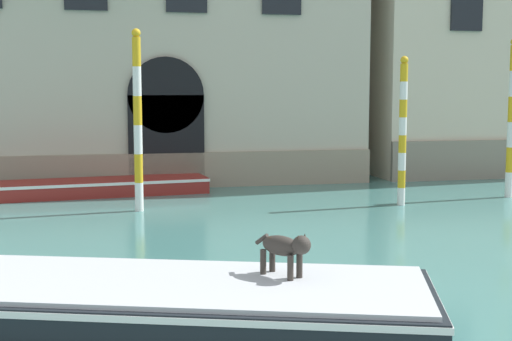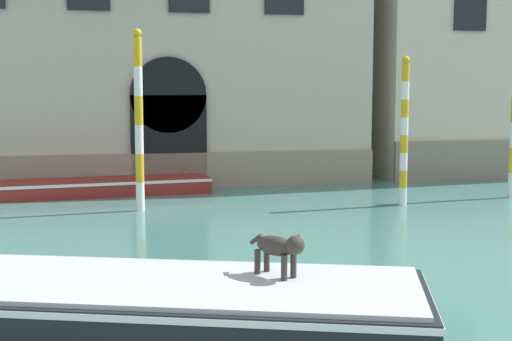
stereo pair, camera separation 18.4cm
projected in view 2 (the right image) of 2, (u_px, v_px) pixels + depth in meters
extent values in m
cube|color=gray|center=(143.00, 171.00, 21.03)|extent=(14.28, 0.16, 1.05)
cube|color=black|center=(169.00, 142.00, 21.08)|extent=(2.24, 0.14, 2.77)
cylinder|color=black|center=(168.00, 95.00, 20.92)|extent=(2.24, 0.14, 2.24)
cube|color=black|center=(176.00, 305.00, 8.98)|extent=(6.69, 4.24, 0.50)
cube|color=white|center=(176.00, 290.00, 8.96)|extent=(6.73, 4.28, 0.08)
cube|color=#B2B7BC|center=(176.00, 283.00, 8.95)|extent=(6.46, 4.00, 0.06)
cylinder|color=#332D28|center=(293.00, 265.00, 9.07)|extent=(0.08, 0.08, 0.33)
cylinder|color=#332D28|center=(284.00, 268.00, 8.94)|extent=(0.08, 0.08, 0.33)
cylinder|color=#332D28|center=(267.00, 259.00, 9.38)|extent=(0.08, 0.08, 0.33)
cylinder|color=#332D28|center=(257.00, 262.00, 9.25)|extent=(0.08, 0.08, 0.33)
ellipsoid|color=#332D28|center=(275.00, 246.00, 9.13)|extent=(0.56, 0.64, 0.26)
ellipsoid|color=#382D23|center=(270.00, 239.00, 9.19)|extent=(0.30, 0.32, 0.09)
sphere|color=#332D28|center=(295.00, 245.00, 8.90)|extent=(0.24, 0.24, 0.24)
cone|color=#382D23|center=(299.00, 237.00, 8.94)|extent=(0.07, 0.07, 0.10)
cone|color=#382D23|center=(292.00, 239.00, 8.84)|extent=(0.07, 0.07, 0.10)
cylinder|color=#332D28|center=(256.00, 239.00, 9.35)|extent=(0.17, 0.21, 0.17)
cube|color=maroon|center=(100.00, 187.00, 19.90)|extent=(6.21, 2.05, 0.44)
cube|color=white|center=(100.00, 181.00, 19.88)|extent=(6.25, 2.09, 0.08)
cube|color=#B2B7BC|center=(100.00, 188.00, 19.90)|extent=(3.45, 1.40, 0.40)
cylinder|color=white|center=(140.00, 197.00, 17.31)|extent=(0.20, 0.20, 0.70)
cylinder|color=gold|center=(140.00, 168.00, 17.23)|extent=(0.20, 0.20, 0.70)
cylinder|color=white|center=(139.00, 139.00, 17.15)|extent=(0.20, 0.20, 0.70)
cylinder|color=gold|center=(139.00, 111.00, 17.07)|extent=(0.20, 0.20, 0.70)
cylinder|color=white|center=(138.00, 81.00, 16.99)|extent=(0.20, 0.20, 0.70)
cylinder|color=gold|center=(138.00, 52.00, 16.91)|extent=(0.20, 0.20, 0.70)
sphere|color=gold|center=(137.00, 33.00, 16.86)|extent=(0.21, 0.21, 0.21)
cylinder|color=white|center=(511.00, 185.00, 19.39)|extent=(0.20, 0.20, 0.69)
cylinder|color=white|center=(403.00, 197.00, 18.12)|extent=(0.19, 0.19, 0.45)
cylinder|color=gold|center=(403.00, 179.00, 18.07)|extent=(0.19, 0.19, 0.45)
cylinder|color=white|center=(404.00, 162.00, 18.02)|extent=(0.19, 0.19, 0.45)
cylinder|color=gold|center=(404.00, 144.00, 17.97)|extent=(0.19, 0.19, 0.45)
cylinder|color=white|center=(404.00, 126.00, 17.91)|extent=(0.19, 0.19, 0.45)
cylinder|color=gold|center=(405.00, 108.00, 17.86)|extent=(0.19, 0.19, 0.45)
cylinder|color=white|center=(405.00, 91.00, 17.81)|extent=(0.19, 0.19, 0.45)
cylinder|color=gold|center=(406.00, 73.00, 17.76)|extent=(0.19, 0.19, 0.45)
sphere|color=gold|center=(406.00, 60.00, 17.72)|extent=(0.20, 0.20, 0.20)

